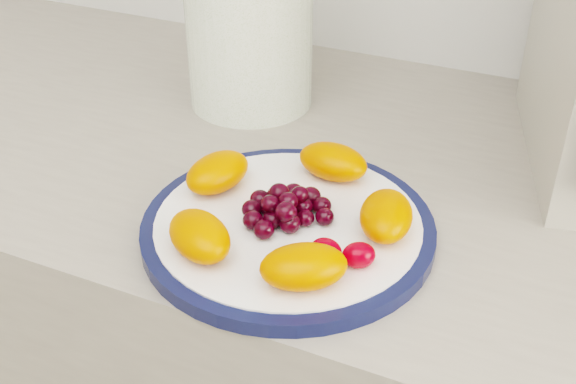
% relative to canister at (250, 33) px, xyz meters
% --- Properties ---
extents(plate_rim, '(0.29, 0.29, 0.01)m').
position_rel_canister_xyz_m(plate_rim, '(0.16, -0.25, -0.09)').
color(plate_rim, '#0C1336').
rests_on(plate_rim, counter).
extents(plate_face, '(0.26, 0.26, 0.02)m').
position_rel_canister_xyz_m(plate_face, '(0.16, -0.25, -0.09)').
color(plate_face, white).
rests_on(plate_face, counter).
extents(canister, '(0.19, 0.19, 0.19)m').
position_rel_canister_xyz_m(canister, '(0.00, 0.00, 0.00)').
color(canister, '#497310').
rests_on(canister, counter).
extents(fruit_plate, '(0.25, 0.24, 0.04)m').
position_rel_canister_xyz_m(fruit_plate, '(0.17, -0.25, -0.06)').
color(fruit_plate, '#E34900').
rests_on(fruit_plate, plate_face).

